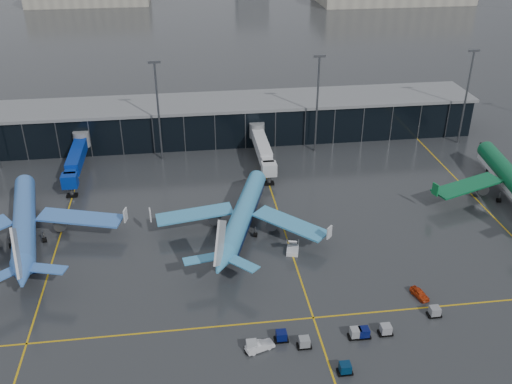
{
  "coord_description": "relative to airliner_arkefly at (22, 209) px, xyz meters",
  "views": [
    {
      "loc": [
        -8.79,
        -84.96,
        62.03
      ],
      "look_at": [
        5.0,
        18.0,
        6.0
      ],
      "focal_mm": 40.0,
      "sensor_mm": 36.0,
      "label": 1
    }
  ],
  "objects": [
    {
      "name": "service_van_white",
      "position": [
        41.4,
        -36.46,
        -6.16
      ],
      "size": [
        4.77,
        2.97,
        1.48
      ],
      "primitive_type": "imported",
      "rotation": [
        0.0,
        0.0,
        1.91
      ],
      "color": "silver",
      "rests_on": "ground"
    },
    {
      "name": "airliner_arkefly",
      "position": [
        0.0,
        0.0,
        0.0
      ],
      "size": [
        47.63,
        51.9,
        13.8
      ],
      "primitive_type": null,
      "rotation": [
        0.0,
        0.0,
        0.2
      ],
      "color": "#3F78D1",
      "rests_on": "ground"
    },
    {
      "name": "service_van_red",
      "position": [
        70.17,
        -27.6,
        -6.22
      ],
      "size": [
        2.66,
        4.3,
        1.37
      ],
      "primitive_type": "imported",
      "rotation": [
        0.0,
        0.0,
        0.28
      ],
      "color": "#B6310E",
      "rests_on": "ground"
    },
    {
      "name": "jet_bridges",
      "position": [
        6.03,
        27.53,
        -2.35
      ],
      "size": [
        94.0,
        27.5,
        7.2
      ],
      "color": "#595B60",
      "rests_on": "ground"
    },
    {
      "name": "taxi_lines",
      "position": [
        51.03,
        -4.85,
        -6.89
      ],
      "size": [
        220.0,
        120.0,
        0.02
      ],
      "color": "gold",
      "rests_on": "ground"
    },
    {
      "name": "ground",
      "position": [
        41.03,
        -15.46,
        -6.9
      ],
      "size": [
        600.0,
        600.0,
        0.0
      ],
      "primitive_type": "plane",
      "color": "#282B2D",
      "rests_on": "ground"
    },
    {
      "name": "baggage_carts",
      "position": [
        54.06,
        -36.31,
        -6.14
      ],
      "size": [
        32.76,
        11.61,
        1.7
      ],
      "color": "black",
      "rests_on": "ground"
    },
    {
      "name": "mobile_airstair",
      "position": [
        51.23,
        -11.48,
        -6.13
      ],
      "size": [
        2.92,
        3.64,
        3.45
      ],
      "rotation": [
        0.0,
        0.0,
        -0.25
      ],
      "color": "white",
      "rests_on": "ground"
    },
    {
      "name": "terminal_pier",
      "position": [
        41.03,
        46.54,
        -1.48
      ],
      "size": [
        142.0,
        17.0,
        10.7
      ],
      "color": "black",
      "rests_on": "ground"
    },
    {
      "name": "airliner_klm_near",
      "position": [
        42.79,
        -2.25,
        -0.46
      ],
      "size": [
        48.08,
        51.34,
        12.89
      ],
      "primitive_type": null,
      "rotation": [
        0.0,
        0.0,
        -0.32
      ],
      "color": "#3F9BD0",
      "rests_on": "ground"
    },
    {
      "name": "flood_masts",
      "position": [
        46.03,
        34.54,
        6.91
      ],
      "size": [
        203.0,
        0.5,
        25.5
      ],
      "color": "#595B60",
      "rests_on": "ground"
    }
  ]
}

